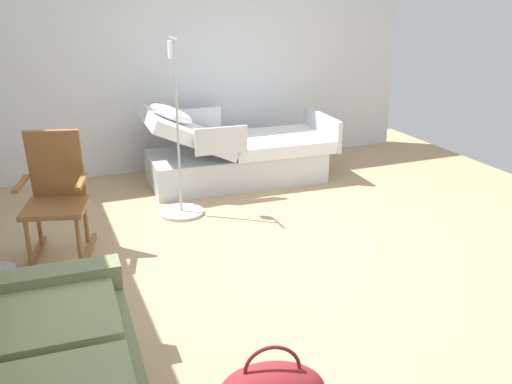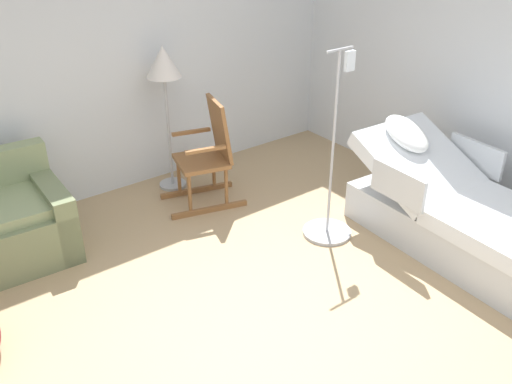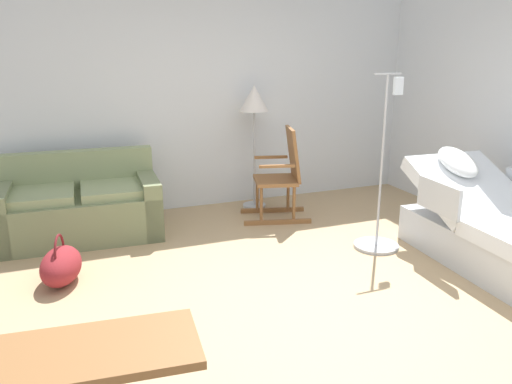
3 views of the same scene
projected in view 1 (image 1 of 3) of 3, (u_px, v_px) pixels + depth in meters
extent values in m
plane|color=tan|center=(292.00, 246.00, 4.96)|extent=(6.61, 6.61, 0.00)
cube|color=silver|center=(198.00, 54.00, 6.81)|extent=(0.10, 5.49, 2.70)
cube|color=silver|center=(236.00, 166.00, 6.55)|extent=(0.98, 1.98, 0.35)
cube|color=white|center=(274.00, 142.00, 6.61)|extent=(0.97, 1.20, 0.14)
cube|color=white|center=(188.00, 133.00, 6.24)|extent=(0.96, 0.97, 0.52)
ellipsoid|color=white|center=(171.00, 114.00, 6.11)|extent=(0.37, 0.51, 0.32)
cube|color=silver|center=(221.00, 141.00, 5.85)|extent=(0.07, 0.56, 0.28)
cube|color=silver|center=(198.00, 120.00, 6.75)|extent=(0.07, 0.56, 0.28)
cube|color=silver|center=(322.00, 129.00, 6.76)|extent=(0.95, 0.10, 0.36)
cylinder|color=black|center=(173.00, 195.00, 6.03)|extent=(0.10, 0.10, 0.10)
cylinder|color=black|center=(161.00, 174.00, 6.67)|extent=(0.10, 0.10, 0.10)
cylinder|color=black|center=(312.00, 179.00, 6.52)|extent=(0.10, 0.10, 0.10)
cylinder|color=black|center=(288.00, 161.00, 7.16)|extent=(0.10, 0.10, 0.10)
cube|color=gray|center=(54.00, 317.00, 3.00)|extent=(0.70, 0.68, 0.10)
cube|color=#737D57|center=(50.00, 317.00, 3.35)|extent=(0.22, 0.86, 0.60)
cube|color=brown|center=(34.00, 257.00, 4.70)|extent=(0.74, 0.24, 0.05)
cube|color=brown|center=(88.00, 254.00, 4.75)|extent=(0.74, 0.24, 0.05)
cylinder|color=brown|center=(79.00, 239.00, 4.50)|extent=(0.04, 0.04, 0.40)
cylinder|color=brown|center=(28.00, 241.00, 4.45)|extent=(0.04, 0.04, 0.40)
cylinder|color=brown|center=(86.00, 221.00, 4.84)|extent=(0.04, 0.04, 0.40)
cylinder|color=brown|center=(39.00, 223.00, 4.80)|extent=(0.04, 0.04, 0.40)
cube|color=brown|center=(55.00, 208.00, 4.58)|extent=(0.57, 0.58, 0.04)
cube|color=brown|center=(56.00, 165.00, 4.66)|extent=(0.23, 0.45, 0.60)
cube|color=brown|center=(82.00, 181.00, 4.51)|extent=(0.38, 0.14, 0.03)
cube|color=brown|center=(21.00, 184.00, 4.46)|extent=(0.38, 0.14, 0.03)
torus|color=maroon|center=(272.00, 371.00, 2.91)|extent=(0.09, 0.30, 0.30)
cylinder|color=#B2B5BA|center=(182.00, 212.00, 5.66)|extent=(0.44, 0.44, 0.03)
cylinder|color=#B2B5BA|center=(178.00, 129.00, 5.37)|extent=(0.02, 0.02, 1.65)
cube|color=#B2B5BA|center=(173.00, 38.00, 5.09)|extent=(0.28, 0.02, 0.02)
cube|color=white|center=(171.00, 50.00, 5.23)|extent=(0.09, 0.04, 0.16)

